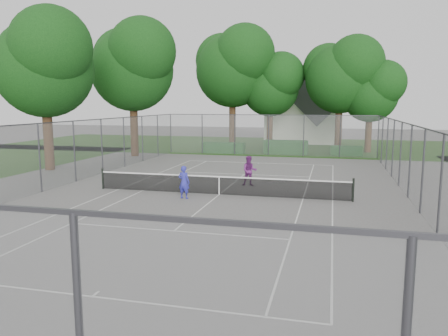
% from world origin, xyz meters
% --- Properties ---
extents(ground, '(120.00, 120.00, 0.00)m').
position_xyz_m(ground, '(0.00, 0.00, 0.00)').
color(ground, '#5F5D5B').
rests_on(ground, ground).
extents(grass_far, '(60.00, 20.00, 0.00)m').
position_xyz_m(grass_far, '(0.00, 26.00, 0.00)').
color(grass_far, '#1E4012').
rests_on(grass_far, ground).
extents(court_markings, '(11.03, 23.83, 0.01)m').
position_xyz_m(court_markings, '(0.00, 0.00, 0.01)').
color(court_markings, silver).
rests_on(court_markings, ground).
extents(tennis_net, '(12.87, 0.10, 1.10)m').
position_xyz_m(tennis_net, '(0.00, 0.00, 0.51)').
color(tennis_net, black).
rests_on(tennis_net, ground).
extents(perimeter_fence, '(18.08, 34.08, 3.52)m').
position_xyz_m(perimeter_fence, '(0.00, 0.00, 1.81)').
color(perimeter_fence, '#38383D').
rests_on(perimeter_fence, ground).
extents(tree_far_left, '(8.42, 7.69, 12.10)m').
position_xyz_m(tree_far_left, '(-4.48, 22.89, 8.32)').
color(tree_far_left, '#392314').
rests_on(tree_far_left, ground).
extents(tree_far_midleft, '(6.57, 6.00, 9.44)m').
position_xyz_m(tree_far_midleft, '(-0.74, 23.42, 6.48)').
color(tree_far_midleft, '#392314').
rests_on(tree_far_midleft, ground).
extents(tree_far_midright, '(7.35, 6.71, 10.56)m').
position_xyz_m(tree_far_midright, '(5.98, 21.84, 7.26)').
color(tree_far_midright, '#392314').
rests_on(tree_far_midright, ground).
extents(tree_far_right, '(5.76, 5.26, 8.28)m').
position_xyz_m(tree_far_right, '(8.65, 21.52, 5.68)').
color(tree_far_right, '#392314').
rests_on(tree_far_right, ground).
extents(tree_side_back, '(7.91, 7.22, 11.37)m').
position_xyz_m(tree_side_back, '(-11.00, 13.73, 7.82)').
color(tree_side_back, '#392314').
rests_on(tree_side_back, ground).
extents(tree_side_front, '(7.36, 6.72, 10.59)m').
position_xyz_m(tree_side_front, '(-13.19, 5.08, 7.27)').
color(tree_side_front, '#392314').
rests_on(tree_side_front, ground).
extents(hedge_left, '(3.81, 1.14, 0.95)m').
position_xyz_m(hedge_left, '(-4.22, 17.80, 0.48)').
color(hedge_left, '#174A1A').
rests_on(hedge_left, ground).
extents(hedge_mid, '(3.87, 1.11, 1.22)m').
position_xyz_m(hedge_mid, '(1.36, 18.42, 0.61)').
color(hedge_mid, '#174A1A').
rests_on(hedge_mid, ground).
extents(hedge_right, '(2.68, 0.98, 0.80)m').
position_xyz_m(hedge_right, '(6.59, 18.70, 0.40)').
color(hedge_right, '#174A1A').
rests_on(hedge_right, ground).
extents(house, '(7.68, 5.96, 9.57)m').
position_xyz_m(house, '(1.78, 30.66, 3.85)').
color(house, white).
rests_on(house, ground).
extents(girl_player, '(0.63, 0.47, 1.58)m').
position_xyz_m(girl_player, '(-1.42, -1.20, 0.79)').
color(girl_player, '#2D2EAA').
rests_on(girl_player, ground).
extents(woman_player, '(0.92, 0.78, 1.66)m').
position_xyz_m(woman_player, '(1.01, 2.74, 0.83)').
color(woman_player, '#6C256F').
rests_on(woman_player, ground).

